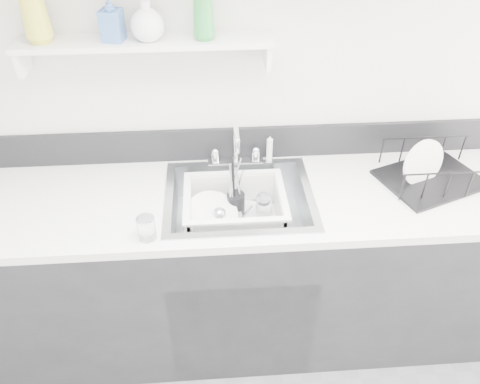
{
  "coord_description": "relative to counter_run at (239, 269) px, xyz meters",
  "views": [
    {
      "loc": [
        -0.11,
        -0.38,
        2.18
      ],
      "look_at": [
        0.0,
        1.14,
        0.98
      ],
      "focal_mm": 35.0,
      "sensor_mm": 36.0,
      "label": 1
    }
  ],
  "objects": [
    {
      "name": "soap_bottle_b",
      "position": [
        -0.46,
        0.22,
        1.16
      ],
      "size": [
        0.09,
        0.09,
        0.17
      ],
      "primitive_type": "imported",
      "rotation": [
        0.0,
        0.0,
        -0.19
      ],
      "color": "#406AAB",
      "rests_on": "wall_shelf"
    },
    {
      "name": "counter_run",
      "position": [
        0.0,
        0.0,
        0.0
      ],
      "size": [
        3.2,
        0.62,
        0.92
      ],
      "color": "black",
      "rests_on": "ground"
    },
    {
      "name": "soap_bottle_d",
      "position": [
        -0.12,
        0.22,
        1.18
      ],
      "size": [
        0.1,
        0.1,
        0.22
      ],
      "primitive_type": "imported",
      "rotation": [
        0.0,
        0.0,
        -0.2
      ],
      "color": "#2A8B39",
      "rests_on": "wall_shelf"
    },
    {
      "name": "room_shell",
      "position": [
        0.0,
        -0.8,
        1.22
      ],
      "size": [
        3.5,
        3.0,
        2.6
      ],
      "color": "silver",
      "rests_on": "ground"
    },
    {
      "name": "soap_bottle_c",
      "position": [
        -0.33,
        0.22,
        1.15
      ],
      "size": [
        0.16,
        0.16,
        0.16
      ],
      "primitive_type": "imported",
      "rotation": [
        0.0,
        0.0,
        0.33
      ],
      "color": "silver",
      "rests_on": "wall_shelf"
    },
    {
      "name": "side_sprayer",
      "position": [
        0.16,
        0.25,
        0.53
      ],
      "size": [
        0.03,
        0.03,
        0.14
      ],
      "primitive_type": "cylinder",
      "color": "white",
      "rests_on": "counter_run"
    },
    {
      "name": "backsplash",
      "position": [
        0.0,
        0.3,
        0.54
      ],
      "size": [
        3.2,
        0.02,
        0.16
      ],
      "primitive_type": "cube",
      "color": "black",
      "rests_on": "counter_run"
    },
    {
      "name": "faucet",
      "position": [
        0.0,
        0.25,
        0.52
      ],
      "size": [
        0.26,
        0.18,
        0.23
      ],
      "color": "silver",
      "rests_on": "counter_run"
    },
    {
      "name": "tumbler_in_tub",
      "position": [
        0.12,
        0.04,
        0.36
      ],
      "size": [
        0.08,
        0.08,
        0.11
      ],
      "primitive_type": "cylinder",
      "rotation": [
        0.0,
        0.0,
        -0.1
      ],
      "color": "white",
      "rests_on": "wash_tub"
    },
    {
      "name": "wash_tub",
      "position": [
        -0.02,
        0.01,
        0.38
      ],
      "size": [
        0.53,
        0.48,
        0.17
      ],
      "primitive_type": null,
      "rotation": [
        0.0,
        0.0,
        -0.3
      ],
      "color": "white",
      "rests_on": "sink"
    },
    {
      "name": "ladle",
      "position": [
        -0.03,
        -0.03,
        0.34
      ],
      "size": [
        0.27,
        0.19,
        0.07
      ],
      "primitive_type": null,
      "rotation": [
        0.0,
        0.0,
        -0.43
      ],
      "color": "silver",
      "rests_on": "wash_tub"
    },
    {
      "name": "soap_bottle_a",
      "position": [
        -0.74,
        0.23,
        1.2
      ],
      "size": [
        0.13,
        0.13,
        0.26
      ],
      "primitive_type": "imported",
      "rotation": [
        0.0,
        0.0,
        0.34
      ],
      "color": "gold",
      "rests_on": "wall_shelf"
    },
    {
      "name": "dish_rack",
      "position": [
        0.87,
        0.05,
        0.53
      ],
      "size": [
        0.51,
        0.45,
        0.15
      ],
      "primitive_type": null,
      "rotation": [
        0.0,
        0.0,
        0.36
      ],
      "color": "black",
      "rests_on": "counter_run"
    },
    {
      "name": "plate_stack",
      "position": [
        -0.11,
        -0.0,
        0.34
      ],
      "size": [
        0.28,
        0.27,
        0.11
      ],
      "rotation": [
        0.0,
        0.0,
        0.12
      ],
      "color": "white",
      "rests_on": "wash_tub"
    },
    {
      "name": "tumbler_counter",
      "position": [
        -0.37,
        -0.23,
        0.51
      ],
      "size": [
        0.08,
        0.08,
        0.1
      ],
      "primitive_type": "cylinder",
      "rotation": [
        0.0,
        0.0,
        -0.2
      ],
      "color": "white",
      "rests_on": "counter_run"
    },
    {
      "name": "utensil_cup",
      "position": [
        -0.01,
        0.07,
        0.37
      ],
      "size": [
        0.08,
        0.08,
        0.28
      ],
      "rotation": [
        0.0,
        0.0,
        0.39
      ],
      "color": "black",
      "rests_on": "wash_tub"
    },
    {
      "name": "bowl_small",
      "position": [
        0.06,
        -0.06,
        0.32
      ],
      "size": [
        0.12,
        0.12,
        0.03
      ],
      "primitive_type": "imported",
      "rotation": [
        0.0,
        0.0,
        -0.26
      ],
      "color": "white",
      "rests_on": "wash_tub"
    },
    {
      "name": "sink",
      "position": [
        0.0,
        0.0,
        0.37
      ],
      "size": [
        0.64,
        0.52,
        0.2
      ],
      "primitive_type": null,
      "color": "silver",
      "rests_on": "counter_run"
    },
    {
      "name": "wall_shelf",
      "position": [
        -0.35,
        0.23,
        1.05
      ],
      "size": [
        1.0,
        0.16,
        0.12
      ],
      "color": "silver",
      "rests_on": "room_shell"
    }
  ]
}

